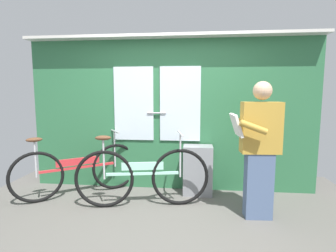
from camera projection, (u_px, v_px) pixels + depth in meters
name	position (u px, v px, depth m)	size (l,w,h in m)	color
ground_plane	(159.00, 229.00, 2.89)	(5.29, 4.11, 0.04)	#56544F
train_door_wall	(170.00, 111.00, 3.97)	(4.29, 0.28, 2.29)	#2D6B42
bicycle_near_door	(78.00, 170.00, 3.76)	(1.49, 1.05, 0.91)	black
bicycle_leaning_behind	(142.00, 176.00, 3.40)	(1.70, 0.50, 0.96)	black
passenger_reading_newspaper	(259.00, 148.00, 3.04)	(0.57, 0.48, 1.60)	slate
trash_bin_by_wall	(198.00, 170.00, 3.82)	(0.42, 0.28, 0.72)	gray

